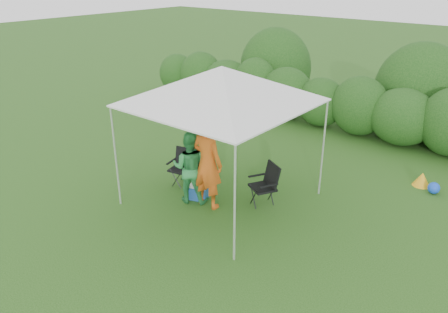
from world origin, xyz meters
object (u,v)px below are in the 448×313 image
Objects in this scene: chair_left at (182,164)px; man at (207,163)px; chair_right at (266,182)px; cooler at (199,192)px; canopy at (222,85)px; woman at (190,167)px.

chair_left is 1.30m from man.
chair_right reaches higher than cooler.
chair_right is 1.92× the size of cooler.
canopy is at bearing -99.30° from man.
chair_right reaches higher than chair_left.
man is at bearing -33.03° from chair_left.
man is 0.46m from woman.
woman is 0.63m from cooler.
man is 1.24× the size of woman.
canopy reaches higher than chair_left.
man reaches higher than chair_right.
chair_left is 1.77× the size of cooler.
chair_right is at bearing -173.68° from woman.
chair_right is 1.59m from woman.
cooler is (0.80, -0.33, -0.30)m from chair_left.
chair_left is at bearing 135.41° from cooler.
canopy is 2.32m from chair_left.
cooler is (-1.22, -0.73, -0.34)m from chair_right.
chair_left reaches higher than cooler.
chair_right is 1.08× the size of chair_left.
man is at bearing -96.39° from canopy.
canopy is 6.74× the size of cooler.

